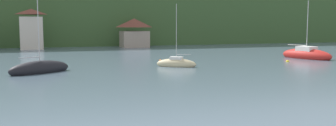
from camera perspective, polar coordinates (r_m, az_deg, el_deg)
name	(u,v)px	position (r m, az deg, el deg)	size (l,w,h in m)	color
wooded_hillside	(20,16)	(114.75, -22.28, 6.87)	(352.00, 47.89, 39.14)	#38562D
shore_building_central	(32,30)	(80.85, -20.74, 4.93)	(4.71, 3.49, 8.49)	beige
shore_building_eastcentral	(134,33)	(84.21, -5.36, 4.74)	(6.26, 6.16, 6.65)	gray
sailboat_far_2	(40,69)	(40.92, -19.59, -0.90)	(6.98, 5.50, 8.27)	black
sailboat_far_5	(306,55)	(59.20, 21.01, 1.22)	(4.93, 8.90, 9.37)	red
sailboat_far_8	(176,64)	(44.37, 1.32, -0.11)	(5.01, 4.19, 8.04)	#CCBC8E
mooring_buoy_mid	(288,62)	(53.01, 18.38, 0.19)	(0.48, 0.48, 0.48)	yellow
mooring_buoy_far	(160,61)	(51.87, -1.22, 0.37)	(0.36, 0.36, 0.36)	orange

